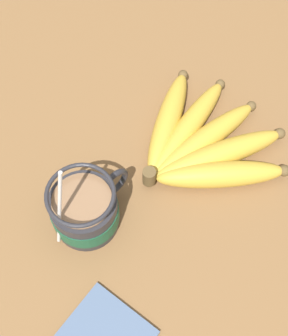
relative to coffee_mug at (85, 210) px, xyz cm
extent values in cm
cube|color=brown|center=(6.35, -1.54, -5.77)|extent=(117.45, 117.45, 3.89)
cylinder|color=#28282D|center=(-0.11, 0.00, -0.33)|extent=(9.36, 9.36, 6.99)
cylinder|color=#195638|center=(-0.11, 0.00, -0.66)|extent=(9.56, 9.56, 3.16)
torus|color=#28282D|center=(5.43, 0.00, 0.70)|extent=(5.24, 0.90, 5.24)
cylinder|color=#846042|center=(-0.11, 0.00, 3.27)|extent=(8.16, 8.16, 0.40)
torus|color=#28282D|center=(-0.11, 0.00, 5.21)|extent=(9.36, 9.36, 0.60)
cylinder|color=silver|center=(-3.48, 0.00, 5.55)|extent=(3.94, 0.50, 15.85)
ellipsoid|color=silver|center=(-1.75, 0.00, -2.32)|extent=(3.00, 2.00, 0.80)
cylinder|color=brown|center=(10.44, -2.09, -1.07)|extent=(2.00, 2.00, 3.00)
ellipsoid|color=gold|center=(18.58, -8.97, -1.81)|extent=(17.33, 15.54, 4.01)
sphere|color=brown|center=(25.94, -15.22, -1.81)|extent=(1.80, 1.80, 1.80)
ellipsoid|color=gold|center=(21.05, -6.56, -1.86)|extent=(20.90, 11.78, 3.92)
sphere|color=brown|center=(30.74, -10.64, -1.86)|extent=(1.77, 1.77, 1.77)
ellipsoid|color=gold|center=(21.58, -3.14, -1.98)|extent=(20.62, 5.58, 3.67)
sphere|color=brown|center=(31.71, -4.10, -1.98)|extent=(1.65, 1.65, 1.65)
ellipsoid|color=gold|center=(21.47, 0.26, -2.03)|extent=(20.84, 7.78, 3.59)
sphere|color=brown|center=(31.51, 2.39, -2.03)|extent=(1.61, 1.61, 1.61)
ellipsoid|color=gold|center=(19.86, 3.23, -1.94)|extent=(18.94, 12.91, 3.76)
sphere|color=brown|center=(28.40, 8.05, -1.94)|extent=(1.69, 1.69, 1.69)
camera|label=1|loc=(-12.19, -24.29, 59.89)|focal=50.00mm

